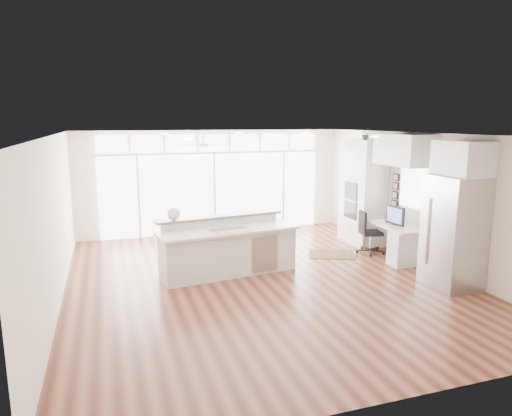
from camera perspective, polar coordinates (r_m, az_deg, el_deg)
name	(u,v)px	position (r m, az deg, el deg)	size (l,w,h in m)	color
floor	(263,280)	(8.66, 0.86, -9.03)	(7.00, 8.00, 0.02)	#482116
ceiling	(263,134)	(8.15, 0.91, 9.19)	(7.00, 8.00, 0.02)	white
wall_back	(214,182)	(12.10, -5.33, 3.27)	(7.00, 0.04, 2.70)	white
wall_front	(393,282)	(4.83, 16.79, -8.80)	(7.00, 0.04, 2.70)	white
wall_left	(55,222)	(7.90, -23.87, -1.66)	(0.04, 8.00, 2.70)	white
wall_right	(424,199)	(9.99, 20.22, 1.04)	(0.04, 8.00, 2.70)	white
glass_wall	(214,193)	(12.09, -5.24, 1.83)	(5.80, 0.06, 2.08)	white
transom_row	(213,143)	(11.95, -5.35, 8.14)	(5.90, 0.06, 0.40)	white
desk_window	(413,188)	(10.17, 19.08, 2.42)	(0.04, 0.85, 0.85)	white
ceiling_fan	(203,141)	(10.73, -6.61, 8.34)	(1.16, 1.16, 0.32)	silver
recessed_lights	(260,135)	(8.34, 0.45, 9.09)	(3.40, 3.00, 0.02)	white
oven_cabinet	(363,192)	(11.27, 13.22, 1.96)	(0.64, 1.20, 2.50)	silver
desk_nook	(397,243)	(10.20, 17.19, -4.15)	(0.72, 1.30, 0.76)	silver
upper_cabinets	(404,150)	(9.92, 18.02, 6.94)	(0.64, 1.30, 0.64)	silver
refrigerator	(454,232)	(8.80, 23.50, -2.77)	(0.76, 0.90, 2.00)	#A4A3A8
fridge_cabinet	(463,158)	(8.65, 24.45, 5.67)	(0.64, 0.90, 0.60)	silver
framed_photos	(395,190)	(10.68, 17.03, 2.11)	(0.06, 0.22, 0.80)	black
kitchen_island	(229,247)	(8.85, -3.43, -4.86)	(2.73, 1.03, 1.08)	silver
rug	(332,254)	(10.35, 9.43, -5.74)	(0.99, 0.72, 0.01)	#362311
office_chair	(371,232)	(10.53, 14.18, -2.97)	(0.50, 0.46, 0.96)	black
fishbowl	(174,214)	(8.76, -10.24, -0.70)	(0.25, 0.25, 0.25)	silver
monitor	(395,215)	(10.02, 17.01, -0.87)	(0.09, 0.53, 0.44)	black
keyboard	(388,226)	(9.97, 16.14, -2.14)	(0.11, 0.30, 0.01)	silver
potted_plant	(365,135)	(11.15, 13.52, 8.86)	(0.24, 0.27, 0.21)	#335A26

